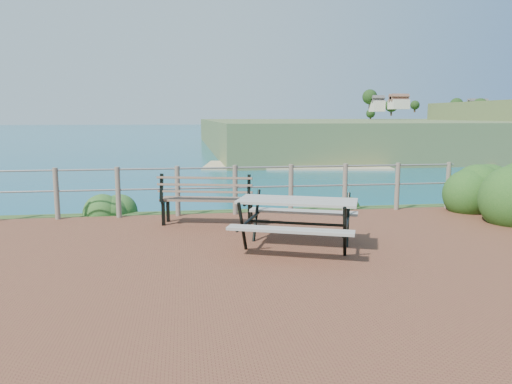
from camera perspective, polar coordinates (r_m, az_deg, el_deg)
ground at (r=6.93m, az=0.54°, el=-8.07°), size 10.00×7.00×0.12m
ocean at (r=206.57m, az=-8.11°, el=8.08°), size 1200.00×1200.00×0.00m
safety_railing at (r=10.06m, az=-2.39°, el=0.55°), size 9.40×0.10×1.00m
picnic_table at (r=7.52m, az=4.72°, el=-3.03°), size 1.90×1.44×0.74m
park_bench at (r=9.14m, az=-5.58°, el=0.07°), size 1.76×0.81×0.96m
shrub_right_edge at (r=11.78m, az=23.60°, el=-1.80°), size 1.18×1.18×1.68m
shrub_lip_west at (r=10.90m, az=-16.52°, el=-2.23°), size 0.88×0.88×0.67m
shrub_lip_east at (r=11.48m, az=9.68°, el=-1.45°), size 0.68×0.68×0.39m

